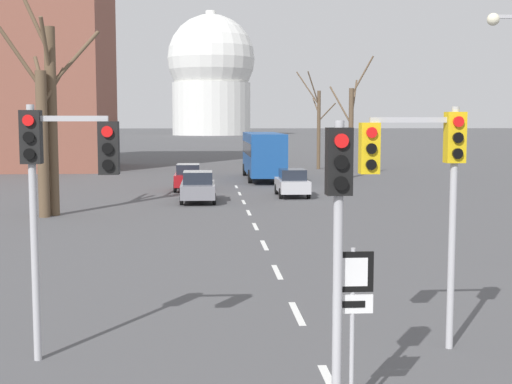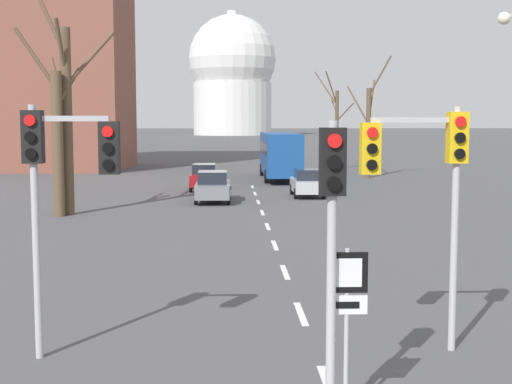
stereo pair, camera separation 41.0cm
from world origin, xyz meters
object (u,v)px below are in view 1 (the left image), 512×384
(sedan_far_left, at_px, (188,177))
(traffic_signal_centre_tall, at_px, (338,213))
(city_bus, at_px, (263,152))
(traffic_signal_near_right, at_px, (424,167))
(sedan_mid_centre, at_px, (292,183))
(sedan_near_left, at_px, (198,187))
(route_sign_post, at_px, (353,303))
(traffic_signal_near_left, at_px, (59,169))
(sedan_near_right, at_px, (260,155))

(sedan_far_left, bearing_deg, traffic_signal_centre_tall, -85.17)
(sedan_far_left, bearing_deg, city_bus, 56.40)
(traffic_signal_near_right, distance_m, sedan_mid_centre, 28.00)
(traffic_signal_centre_tall, xyz_separation_m, sedan_near_left, (-2.29, 28.56, -2.26))
(route_sign_post, height_order, city_bus, city_bus)
(traffic_signal_near_left, xyz_separation_m, sedan_far_left, (1.56, 32.02, -2.69))
(traffic_signal_centre_tall, distance_m, sedan_far_left, 35.26)
(route_sign_post, xyz_separation_m, sedan_far_left, (-3.21, 34.96, -0.89))
(sedan_near_right, bearing_deg, sedan_far_left, -102.96)
(traffic_signal_near_left, relative_size, sedan_near_left, 1.08)
(traffic_signal_near_right, height_order, sedan_mid_centre, traffic_signal_near_right)
(traffic_signal_centre_tall, distance_m, sedan_near_right, 65.14)
(route_sign_post, bearing_deg, sedan_mid_centre, 84.63)
(traffic_signal_near_left, bearing_deg, sedan_near_right, 82.24)
(traffic_signal_centre_tall, relative_size, traffic_signal_near_right, 0.94)
(traffic_signal_near_left, distance_m, sedan_near_left, 25.75)
(traffic_signal_near_right, height_order, city_bus, traffic_signal_near_right)
(city_bus, bearing_deg, sedan_far_left, -123.60)
(sedan_near_left, xyz_separation_m, sedan_mid_centre, (5.45, 2.48, -0.03))
(traffic_signal_near_right, xyz_separation_m, sedan_far_left, (-5.20, 31.89, -2.68))
(traffic_signal_centre_tall, xyz_separation_m, sedan_far_left, (-2.97, 35.07, -2.23))
(sedan_mid_centre, bearing_deg, traffic_signal_near_left, -105.35)
(traffic_signal_near_right, height_order, route_sign_post, traffic_signal_near_right)
(sedan_mid_centre, height_order, city_bus, city_bus)
(route_sign_post, height_order, sedan_near_left, route_sign_post)
(traffic_signal_near_right, distance_m, route_sign_post, 4.07)
(traffic_signal_near_right, bearing_deg, sedan_near_left, 100.11)
(traffic_signal_centre_tall, xyz_separation_m, sedan_mid_centre, (3.16, 31.04, -2.29))
(sedan_near_right, height_order, sedan_far_left, sedan_far_left)
(traffic_signal_centre_tall, bearing_deg, sedan_near_right, 86.55)
(traffic_signal_centre_tall, bearing_deg, sedan_far_left, 94.83)
(traffic_signal_centre_tall, height_order, sedan_near_right, traffic_signal_centre_tall)
(sedan_mid_centre, relative_size, city_bus, 0.37)
(traffic_signal_near_left, bearing_deg, sedan_mid_centre, 74.65)
(traffic_signal_near_left, relative_size, sedan_far_left, 1.12)
(sedan_near_left, height_order, sedan_near_right, sedan_near_left)
(sedan_mid_centre, relative_size, sedan_far_left, 0.95)
(traffic_signal_near_left, distance_m, sedan_far_left, 32.17)
(sedan_far_left, bearing_deg, route_sign_post, -84.75)
(sedan_near_right, bearing_deg, city_bus, -93.83)
(traffic_signal_near_left, xyz_separation_m, city_bus, (6.99, 40.19, -1.50))
(sedan_near_left, height_order, sedan_mid_centre, sedan_near_left)
(traffic_signal_near_right, bearing_deg, traffic_signal_near_left, -178.90)
(route_sign_post, distance_m, sedan_near_right, 64.98)
(route_sign_post, bearing_deg, traffic_signal_near_right, 57.11)
(sedan_mid_centre, bearing_deg, sedan_near_right, 88.71)
(traffic_signal_centre_tall, relative_size, sedan_near_right, 1.02)
(sedan_near_left, height_order, sedan_far_left, sedan_far_left)
(traffic_signal_near_left, bearing_deg, traffic_signal_near_right, 1.10)
(traffic_signal_near_right, xyz_separation_m, sedan_near_right, (1.69, 61.80, -2.71))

